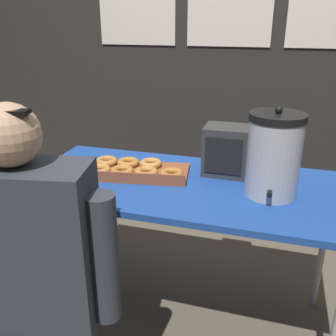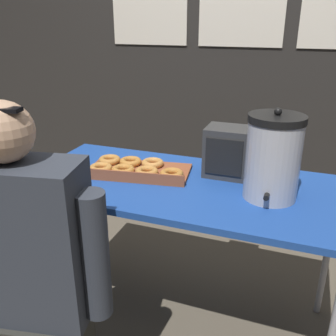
{
  "view_description": "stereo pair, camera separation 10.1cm",
  "coord_description": "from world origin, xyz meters",
  "px_view_note": "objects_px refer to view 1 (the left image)",
  "views": [
    {
      "loc": [
        0.37,
        -1.47,
        1.43
      ],
      "look_at": [
        -0.07,
        0.0,
        0.81
      ],
      "focal_mm": 40.0,
      "sensor_mm": 36.0,
      "label": 1
    },
    {
      "loc": [
        0.46,
        -1.44,
        1.43
      ],
      "look_at": [
        -0.07,
        0.0,
        0.81
      ],
      "focal_mm": 40.0,
      "sensor_mm": 36.0,
      "label": 2
    }
  ],
  "objects_px": {
    "coffee_urn": "(274,155)",
    "donut_box": "(134,170)",
    "person_seated": "(34,287)",
    "cell_phone": "(56,182)",
    "space_heater": "(226,150)"
  },
  "relations": [
    {
      "from": "coffee_urn",
      "to": "person_seated",
      "type": "height_order",
      "value": "person_seated"
    },
    {
      "from": "donut_box",
      "to": "coffee_urn",
      "type": "height_order",
      "value": "coffee_urn"
    },
    {
      "from": "donut_box",
      "to": "cell_phone",
      "type": "xyz_separation_m",
      "value": [
        -0.3,
        -0.19,
        -0.02
      ]
    },
    {
      "from": "coffee_urn",
      "to": "person_seated",
      "type": "xyz_separation_m",
      "value": [
        -0.75,
        -0.59,
        -0.36
      ]
    },
    {
      "from": "person_seated",
      "to": "donut_box",
      "type": "bearing_deg",
      "value": -113.25
    },
    {
      "from": "person_seated",
      "to": "space_heater",
      "type": "bearing_deg",
      "value": -136.58
    },
    {
      "from": "coffee_urn",
      "to": "cell_phone",
      "type": "height_order",
      "value": "coffee_urn"
    },
    {
      "from": "cell_phone",
      "to": "person_seated",
      "type": "relative_size",
      "value": 0.12
    },
    {
      "from": "coffee_urn",
      "to": "donut_box",
      "type": "bearing_deg",
      "value": 176.03
    },
    {
      "from": "donut_box",
      "to": "cell_phone",
      "type": "distance_m",
      "value": 0.35
    },
    {
      "from": "space_heater",
      "to": "person_seated",
      "type": "height_order",
      "value": "person_seated"
    },
    {
      "from": "cell_phone",
      "to": "space_heater",
      "type": "height_order",
      "value": "space_heater"
    },
    {
      "from": "donut_box",
      "to": "space_heater",
      "type": "height_order",
      "value": "space_heater"
    },
    {
      "from": "cell_phone",
      "to": "person_seated",
      "type": "height_order",
      "value": "person_seated"
    },
    {
      "from": "donut_box",
      "to": "cell_phone",
      "type": "relative_size",
      "value": 3.44
    }
  ]
}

